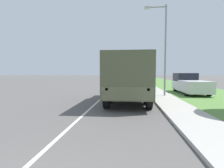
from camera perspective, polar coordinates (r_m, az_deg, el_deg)
The scene contains 12 objects.
ground_plane at distance 41.15m, azimuth 2.84°, elevation 1.06°, with size 180.00×180.00×0.00m, color #565451.
lane_centre_stripe at distance 41.15m, azimuth 2.84°, elevation 1.06°, with size 0.12×120.00×0.00m.
sidewalk_right at distance 41.18m, azimuth 9.11°, elevation 1.11°, with size 1.80×120.00×0.12m.
grass_strip_right at distance 41.67m, azimuth 15.16°, elevation 0.99°, with size 7.00×120.00×0.02m.
military_truck at distance 11.12m, azimuth 5.22°, elevation 2.39°, with size 2.50×6.80×2.89m.
car_nearest_ahead at distance 24.88m, azimuth 4.76°, elevation 1.06°, with size 1.81×4.49×1.66m.
car_second_ahead at distance 33.51m, azimuth -0.56°, elevation 1.65°, with size 1.72×4.30×1.53m.
car_third_ahead at distance 49.45m, azimuth 1.51°, elevation 2.37°, with size 1.89×3.99×1.70m.
car_fourth_ahead at distance 59.94m, azimuth 5.71°, elevation 2.46°, with size 1.85×4.58×1.35m.
car_farthest_ahead at distance 72.21m, azimuth 5.30°, elevation 2.78°, with size 1.70×3.91×1.75m.
pickup_truck at distance 17.32m, azimuth 23.85°, elevation 0.05°, with size 1.93×5.33×1.82m.
lamp_post at distance 14.15m, azimuth 16.23°, elevation 13.05°, with size 1.69×0.24×6.84m.
Camera 1 is at (2.03, -1.06, 1.87)m, focal length 28.00 mm.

